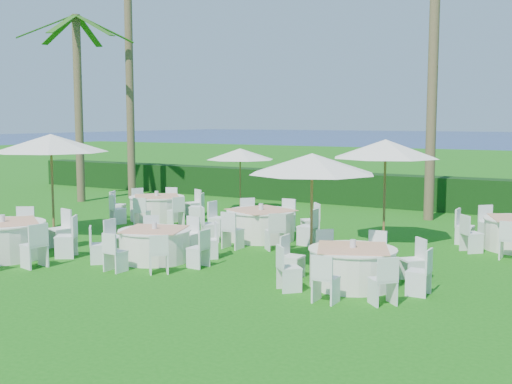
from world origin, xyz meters
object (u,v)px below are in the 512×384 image
umbrella_a (51,143)px  umbrella_b (312,164)px  banquet_table_b (155,244)px  umbrella_d (386,149)px  banquet_table_e (261,224)px  banquet_table_a (3,239)px  banquet_table_d (157,207)px  banquet_table_c (352,266)px  umbrella_c (240,154)px

umbrella_a → umbrella_b: bearing=-0.1°
banquet_table_b → umbrella_d: umbrella_d is taller
banquet_table_b → banquet_table_e: 3.58m
banquet_table_a → umbrella_a: (-1.10, 2.54, 2.14)m
umbrella_a → umbrella_d: size_ratio=1.12×
banquet_table_a → banquet_table_d: (-0.51, 6.32, -0.04)m
banquet_table_b → umbrella_a: bearing=167.3°
banquet_table_a → banquet_table_c: 8.24m
banquet_table_d → umbrella_a: bearing=-98.8°
umbrella_a → banquet_table_a: bearing=-66.6°
banquet_table_b → banquet_table_c: bearing=1.9°
banquet_table_a → umbrella_c: size_ratio=1.43×
umbrella_b → banquet_table_c: bearing=-32.6°
banquet_table_a → banquet_table_d: size_ratio=1.12×
banquet_table_a → umbrella_d: 9.59m
umbrella_a → banquet_table_e: bearing=25.6°
banquet_table_c → banquet_table_d: (-8.57, 4.61, 0.01)m
umbrella_d → banquet_table_e: bearing=-163.6°
banquet_table_d → banquet_table_b: bearing=-51.5°
umbrella_d → umbrella_b: bearing=-97.4°
banquet_table_d → banquet_table_a: bearing=-85.4°
banquet_table_d → umbrella_a: 4.40m
umbrella_b → umbrella_c: size_ratio=1.16×
banquet_table_e → umbrella_b: bearing=-43.1°
banquet_table_c → umbrella_a: umbrella_a is taller
banquet_table_e → umbrella_d: size_ratio=1.17×
banquet_table_c → banquet_table_d: banquet_table_d is taller
banquet_table_d → banquet_table_e: 4.79m
banquet_table_e → umbrella_c: 5.42m
banquet_table_c → banquet_table_a: bearing=-168.0°
umbrella_c → banquet_table_e: bearing=-52.2°
umbrella_a → umbrella_d: (8.33, 3.41, -0.10)m
banquet_table_e → umbrella_b: size_ratio=1.17×
umbrella_b → umbrella_c: umbrella_b is taller
banquet_table_c → banquet_table_e: 5.16m
banquet_table_c → umbrella_b: bearing=147.4°
banquet_table_c → umbrella_c: 10.41m
banquet_table_a → umbrella_c: bearing=84.1°
banquet_table_a → banquet_table_c: (8.06, 1.71, -0.05)m
umbrella_b → umbrella_c: bearing=131.6°
banquet_table_d → banquet_table_e: size_ratio=0.94×
banquet_table_c → umbrella_c: size_ratio=1.26×
banquet_table_b → umbrella_a: size_ratio=0.95×
umbrella_c → umbrella_b: bearing=-48.4°
banquet_table_a → umbrella_a: 3.50m
banquet_table_a → banquet_table_b: size_ratio=1.17×
banquet_table_d → umbrella_b: bearing=-27.5°
banquet_table_b → umbrella_d: 6.28m
umbrella_a → umbrella_b: size_ratio=1.11×
banquet_table_c → umbrella_d: (-0.83, 4.24, 2.09)m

